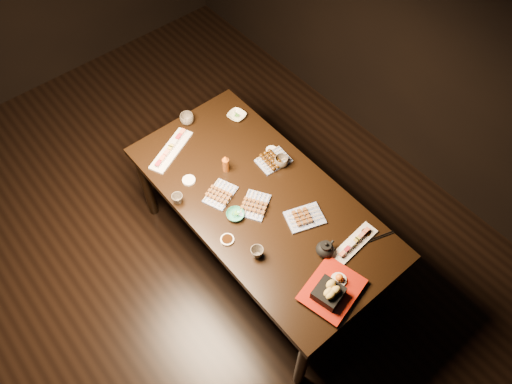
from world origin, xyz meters
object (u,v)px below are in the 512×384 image
at_px(teacup_far_left, 178,199).
at_px(dining_table, 261,230).
at_px(yakitori_plate_center, 255,204).
at_px(condiment_bottle, 226,163).
at_px(yakitori_plate_right, 305,216).
at_px(sushi_platter_near, 354,243).
at_px(yakitori_plate_left, 220,193).
at_px(teacup_far_right, 187,119).
at_px(sushi_platter_far, 171,149).
at_px(tempura_tray, 333,286).
at_px(edamame_bowl_cream, 237,116).
at_px(teacup_near_left, 257,253).
at_px(teapot, 325,248).
at_px(teacup_mid_right, 281,161).
at_px(edamame_bowl_green, 235,215).

bearing_deg(teacup_far_left, dining_table, -37.49).
xyz_separation_m(yakitori_plate_center, condiment_bottle, (0.04, 0.34, 0.04)).
distance_m(yakitori_plate_right, teacup_far_left, 0.79).
distance_m(sushi_platter_near, yakitori_plate_left, 0.87).
distance_m(yakitori_plate_center, teacup_far_right, 0.84).
distance_m(sushi_platter_far, tempura_tray, 1.41).
relative_size(dining_table, yakitori_plate_left, 8.85).
bearing_deg(yakitori_plate_center, teacup_far_left, 104.21).
relative_size(sushi_platter_near, edamame_bowl_cream, 2.81).
distance_m(edamame_bowl_cream, teacup_far_right, 0.35).
relative_size(yakitori_plate_center, teacup_near_left, 2.66).
bearing_deg(teapot, sushi_platter_near, -26.25).
xyz_separation_m(dining_table, teacup_mid_right, (0.27, 0.12, 0.41)).
bearing_deg(tempura_tray, sushi_platter_near, 9.17).
height_order(sushi_platter_far, teacup_mid_right, teacup_mid_right).
height_order(yakitori_plate_right, teapot, teapot).
distance_m(dining_table, teapot, 0.68).
height_order(dining_table, edamame_bowl_cream, edamame_bowl_cream).
xyz_separation_m(yakitori_plate_left, teacup_mid_right, (0.45, -0.06, 0.01)).
height_order(teacup_near_left, condiment_bottle, condiment_bottle).
xyz_separation_m(sushi_platter_far, edamame_bowl_cream, (0.53, -0.04, -0.01)).
xyz_separation_m(edamame_bowl_cream, tempura_tray, (-0.42, -1.36, 0.05)).
bearing_deg(teacup_near_left, sushi_platter_near, -32.64).
bearing_deg(teacup_near_left, teapot, -37.25).
xyz_separation_m(sushi_platter_near, yakitori_plate_center, (-0.27, 0.58, 0.01)).
relative_size(sushi_platter_far, teapot, 3.10).
distance_m(sushi_platter_far, teapot, 1.23).
height_order(tempura_tray, teacup_far_right, tempura_tray).
xyz_separation_m(edamame_bowl_cream, teacup_far_left, (-0.73, -0.33, 0.02)).
bearing_deg(sushi_platter_near, tempura_tray, -162.20).
xyz_separation_m(yakitori_plate_center, teacup_near_left, (-0.21, -0.27, 0.01)).
bearing_deg(yakitori_plate_center, teacup_far_right, 52.12).
relative_size(yakitori_plate_left, edamame_bowl_green, 1.82).
bearing_deg(yakitori_plate_center, edamame_bowl_green, 140.61).
bearing_deg(edamame_bowl_green, teacup_far_left, 123.35).
height_order(edamame_bowl_green, teacup_far_right, teacup_far_right).
relative_size(edamame_bowl_cream, condiment_bottle, 0.88).
distance_m(sushi_platter_far, teacup_far_right, 0.27).
height_order(sushi_platter_near, edamame_bowl_green, sushi_platter_near).
height_order(tempura_tray, teacup_mid_right, tempura_tray).
height_order(dining_table, teacup_far_right, teacup_far_right).
height_order(dining_table, teacup_mid_right, teacup_mid_right).
distance_m(teacup_far_left, teacup_far_right, 0.67).
xyz_separation_m(edamame_bowl_green, condiment_bottle, (0.18, 0.32, 0.05)).
bearing_deg(tempura_tray, condiment_bottle, 72.84).
relative_size(yakitori_plate_center, condiment_bottle, 1.48).
bearing_deg(teapot, dining_table, 90.61).
bearing_deg(teacup_far_right, condiment_bottle, -95.47).
distance_m(sushi_platter_near, tempura_tray, 0.33).
bearing_deg(sushi_platter_far, sushi_platter_near, 83.86).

